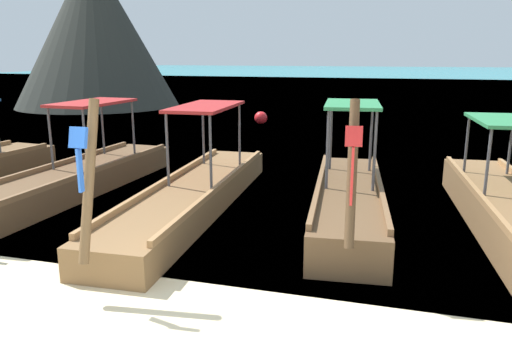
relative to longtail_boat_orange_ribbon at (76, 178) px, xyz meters
name	(u,v)px	position (x,y,z in m)	size (l,w,h in m)	color
sea_water	(380,77)	(4.33, 56.75, -0.32)	(120.00, 120.00, 0.00)	teal
longtail_boat_orange_ribbon	(76,178)	(0.00, 0.00, 0.00)	(1.49, 6.30, 2.33)	brown
longtail_boat_blue_ribbon	(193,194)	(2.87, -0.42, -0.01)	(1.47, 7.04, 2.37)	brown
longtail_boat_red_ribbon	(349,200)	(5.74, -0.21, 0.04)	(1.59, 5.45, 2.35)	brown
longtail_boat_violet_ribbon	(506,208)	(8.32, 0.04, 0.04)	(1.52, 6.09, 2.57)	brown
karst_rock	(92,34)	(-10.20, 16.24, 3.66)	(10.05, 9.01, 8.41)	#2D302B
mooring_buoy_near	(261,118)	(1.03, 11.15, -0.05)	(0.54, 0.54, 0.54)	red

